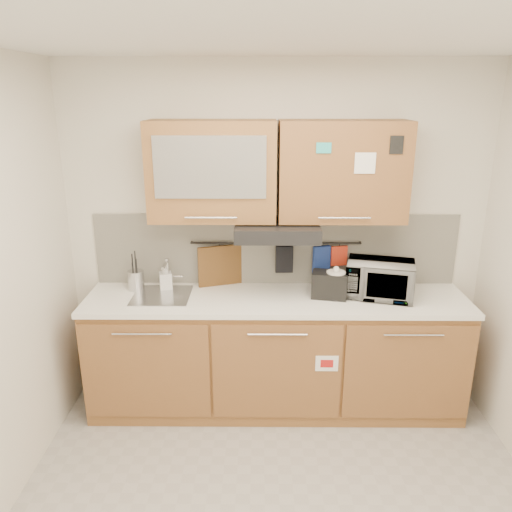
{
  "coord_description": "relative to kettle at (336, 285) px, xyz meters",
  "views": [
    {
      "loc": [
        -0.12,
        -2.22,
        2.35
      ],
      "look_at": [
        -0.15,
        1.05,
        1.29
      ],
      "focal_mm": 35.0,
      "sensor_mm": 36.0,
      "label": 1
    }
  ],
  "objects": [
    {
      "name": "ceiling",
      "position": [
        -0.43,
        -1.18,
        1.58
      ],
      "size": [
        3.2,
        3.2,
        0.0
      ],
      "primitive_type": "plane",
      "rotation": [
        3.14,
        0.0,
        0.0
      ],
      "color": "white",
      "rests_on": "wall_back"
    },
    {
      "name": "wall_back",
      "position": [
        -0.43,
        0.32,
        0.28
      ],
      "size": [
        3.2,
        0.0,
        3.2
      ],
      "primitive_type": "plane",
      "rotation": [
        1.57,
        0.0,
        0.0
      ],
      "color": "silver",
      "rests_on": "ground"
    },
    {
      "name": "base_cabinet",
      "position": [
        -0.43,
        0.01,
        -0.61
      ],
      "size": [
        2.8,
        0.64,
        0.88
      ],
      "color": "olive",
      "rests_on": "floor"
    },
    {
      "name": "countertop",
      "position": [
        -0.43,
        0.01,
        -0.12
      ],
      "size": [
        2.82,
        0.62,
        0.04
      ],
      "primitive_type": "cube",
      "color": "white",
      "rests_on": "base_cabinet"
    },
    {
      "name": "backsplash",
      "position": [
        -0.43,
        0.3,
        0.18
      ],
      "size": [
        2.8,
        0.02,
        0.56
      ],
      "primitive_type": "cube",
      "color": "silver",
      "rests_on": "countertop"
    },
    {
      "name": "upper_cabinets",
      "position": [
        -0.44,
        0.14,
        0.81
      ],
      "size": [
        1.82,
        0.37,
        0.7
      ],
      "color": "olive",
      "rests_on": "wall_back"
    },
    {
      "name": "range_hood",
      "position": [
        -0.43,
        0.07,
        0.4
      ],
      "size": [
        0.6,
        0.46,
        0.1
      ],
      "primitive_type": "cube",
      "color": "black",
      "rests_on": "upper_cabinets"
    },
    {
      "name": "sink",
      "position": [
        -1.28,
        0.02,
        -0.09
      ],
      "size": [
        0.42,
        0.4,
        0.26
      ],
      "color": "silver",
      "rests_on": "countertop"
    },
    {
      "name": "utensil_rail",
      "position": [
        -0.43,
        0.27,
        0.24
      ],
      "size": [
        1.3,
        0.02,
        0.02
      ],
      "primitive_type": "cylinder",
      "rotation": [
        0.0,
        1.57,
        0.0
      ],
      "color": "black",
      "rests_on": "backsplash"
    },
    {
      "name": "utensil_crock",
      "position": [
        -1.5,
        0.15,
        -0.02
      ],
      "size": [
        0.15,
        0.15,
        0.3
      ],
      "rotation": [
        0.0,
        0.0,
        -0.23
      ],
      "color": "#B4B5B9",
      "rests_on": "countertop"
    },
    {
      "name": "kettle",
      "position": [
        0.0,
        0.0,
        0.0
      ],
      "size": [
        0.18,
        0.17,
        0.24
      ],
      "rotation": [
        0.0,
        0.0,
        -0.26
      ],
      "color": "white",
      "rests_on": "countertop"
    },
    {
      "name": "toaster",
      "position": [
        -0.04,
        0.01,
        0.0
      ],
      "size": [
        0.28,
        0.2,
        0.19
      ],
      "rotation": [
        0.0,
        0.0,
        -0.19
      ],
      "color": "black",
      "rests_on": "countertop"
    },
    {
      "name": "microwave",
      "position": [
        0.33,
        0.04,
        0.04
      ],
      "size": [
        0.54,
        0.43,
        0.26
      ],
      "primitive_type": "imported",
      "rotation": [
        0.0,
        0.0,
        -0.24
      ],
      "color": "#999999",
      "rests_on": "countertop"
    },
    {
      "name": "soap_bottle",
      "position": [
        -1.27,
        0.15,
        0.0
      ],
      "size": [
        0.11,
        0.11,
        0.2
      ],
      "primitive_type": "imported",
      "rotation": [
        0.0,
        0.0,
        0.26
      ],
      "color": "#999999",
      "rests_on": "countertop"
    },
    {
      "name": "cutting_board",
      "position": [
        -0.87,
        0.25,
        0.01
      ],
      "size": [
        0.33,
        0.13,
        0.42
      ],
      "primitive_type": "cube",
      "rotation": [
        0.0,
        0.0,
        0.32
      ],
      "color": "brown",
      "rests_on": "utensil_rail"
    },
    {
      "name": "oven_mitt",
      "position": [
        -0.08,
        0.25,
        0.11
      ],
      "size": [
        0.14,
        0.07,
        0.23
      ],
      "primitive_type": "cube",
      "rotation": [
        0.0,
        0.0,
        0.29
      ],
      "color": "navy",
      "rests_on": "utensil_rail"
    },
    {
      "name": "dark_pouch",
      "position": [
        -0.37,
        0.25,
        0.12
      ],
      "size": [
        0.14,
        0.04,
        0.21
      ],
      "primitive_type": "cube",
      "rotation": [
        0.0,
        0.0,
        0.05
      ],
      "color": "black",
      "rests_on": "utensil_rail"
    },
    {
      "name": "pot_holder",
      "position": [
        0.06,
        0.25,
        0.15
      ],
      "size": [
        0.13,
        0.04,
        0.15
      ],
      "primitive_type": "cube",
      "rotation": [
        0.0,
        0.0,
        0.16
      ],
      "color": "red",
      "rests_on": "utensil_rail"
    }
  ]
}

